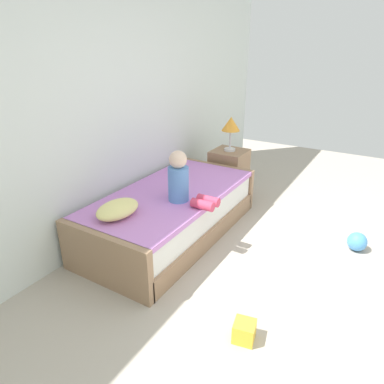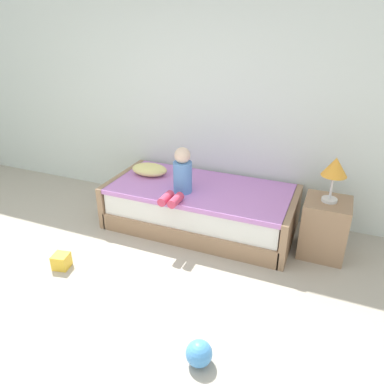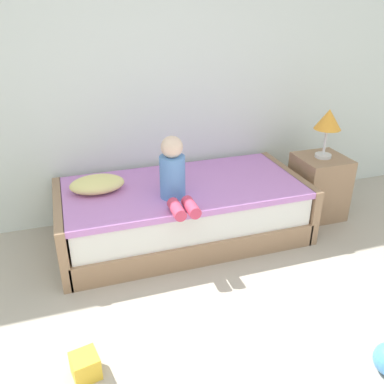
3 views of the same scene
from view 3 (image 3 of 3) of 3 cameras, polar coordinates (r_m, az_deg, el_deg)
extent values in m
cube|color=silver|center=(3.63, -11.36, 17.69)|extent=(7.20, 0.10, 2.90)
cube|color=#997556|center=(3.60, -1.24, -4.79)|extent=(2.00, 1.00, 0.20)
cube|color=white|center=(3.49, -1.27, -1.62)|extent=(1.94, 0.94, 0.25)
cube|color=#C67FD1|center=(3.43, -1.30, 0.61)|extent=(1.98, 0.98, 0.05)
cube|color=#997556|center=(3.42, -17.92, -5.11)|extent=(0.07, 1.00, 0.50)
cube|color=#997556|center=(3.91, 13.18, -0.41)|extent=(0.07, 1.00, 0.50)
cube|color=#997556|center=(4.05, 17.43, 0.75)|extent=(0.44, 0.44, 0.60)
cylinder|color=silver|center=(3.93, 18.03, 4.91)|extent=(0.15, 0.15, 0.03)
cylinder|color=silver|center=(3.89, 18.30, 6.76)|extent=(0.02, 0.02, 0.24)
cone|color=#F29E33|center=(3.83, 18.74, 9.73)|extent=(0.24, 0.24, 0.18)
cylinder|color=#598CD1|center=(3.15, -2.77, 2.15)|extent=(0.20, 0.20, 0.34)
sphere|color=beige|center=(3.06, -2.87, 6.37)|extent=(0.17, 0.17, 0.17)
cylinder|color=#D83F60|center=(2.94, -2.18, -2.46)|extent=(0.09, 0.22, 0.09)
cylinder|color=#D83F60|center=(2.96, -0.13, -2.15)|extent=(0.09, 0.22, 0.09)
ellipsoid|color=#F2E58C|center=(3.37, -13.25, 1.09)|extent=(0.44, 0.30, 0.13)
cube|color=yellow|center=(2.53, -14.84, -22.67)|extent=(0.17, 0.17, 0.15)
camera|label=1|loc=(2.11, -78.13, 5.12)|focal=32.18mm
camera|label=2|loc=(2.31, 88.43, 8.86)|focal=34.47mm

